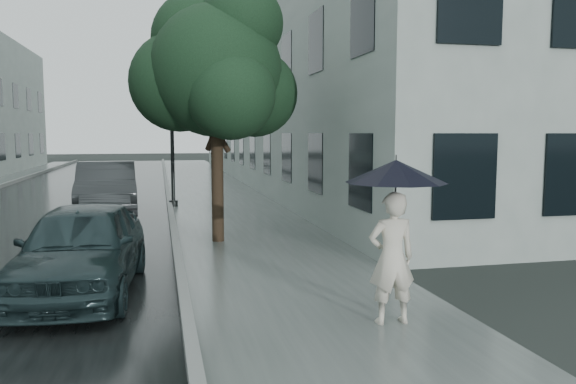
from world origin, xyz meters
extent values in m
plane|color=black|center=(0.00, 0.00, 0.00)|extent=(120.00, 120.00, 0.00)
cube|color=slate|center=(0.25, 12.00, 0.00)|extent=(3.50, 60.00, 0.01)
cube|color=slate|center=(-1.57, 12.00, 0.07)|extent=(0.15, 60.00, 0.15)
cube|color=black|center=(-5.08, 12.00, 0.00)|extent=(6.85, 60.00, 0.00)
cube|color=#94A19B|center=(5.50, 19.50, 4.50)|extent=(7.00, 36.00, 9.00)
cube|color=black|center=(2.02, 19.50, 4.50)|extent=(0.08, 32.40, 7.20)
cube|color=black|center=(-10.32, 30.00, 4.00)|extent=(0.08, 16.20, 6.40)
imported|color=beige|center=(0.89, -1.00, 0.83)|extent=(0.60, 0.40, 1.64)
cylinder|color=black|center=(0.92, -1.01, 1.38)|extent=(0.02, 0.02, 0.74)
cone|color=black|center=(0.92, -1.01, 1.89)|extent=(1.39, 1.39, 0.28)
cylinder|color=black|center=(0.92, -1.01, 2.05)|extent=(0.02, 0.02, 0.08)
cylinder|color=black|center=(0.92, -1.01, 0.98)|extent=(0.03, 0.03, 0.06)
cylinder|color=#332619|center=(-0.65, 4.82, 1.29)|extent=(0.26, 0.26, 2.59)
sphere|color=#193820|center=(-0.65, 4.82, 3.66)|extent=(2.80, 2.80, 2.80)
sphere|color=#193820|center=(0.22, 5.14, 3.23)|extent=(1.93, 1.93, 1.93)
sphere|color=#193820|center=(-1.40, 5.25, 3.45)|extent=(2.15, 2.15, 2.15)
sphere|color=#193820|center=(-0.44, 4.06, 3.12)|extent=(1.82, 1.82, 1.82)
sphere|color=#193820|center=(-0.97, 5.46, 4.42)|extent=(2.04, 2.04, 2.04)
sphere|color=#193820|center=(-0.12, 4.61, 4.63)|extent=(1.73, 1.73, 1.73)
cylinder|color=black|center=(-1.45, 11.00, 2.60)|extent=(0.12, 0.12, 5.19)
cylinder|color=black|center=(-1.45, 11.00, 0.10)|extent=(0.28, 0.28, 0.20)
cylinder|color=black|center=(-1.70, 10.96, 5.19)|extent=(0.51, 0.16, 0.08)
sphere|color=silver|center=(-1.99, 10.91, 5.14)|extent=(0.32, 0.32, 0.32)
imported|color=#1A2A2C|center=(-3.01, 1.28, 0.68)|extent=(1.86, 4.03, 1.34)
imported|color=#262A2B|center=(-3.37, 9.64, 0.76)|extent=(1.92, 4.70, 1.51)
camera|label=1|loc=(-1.86, -7.30, 2.35)|focal=35.00mm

